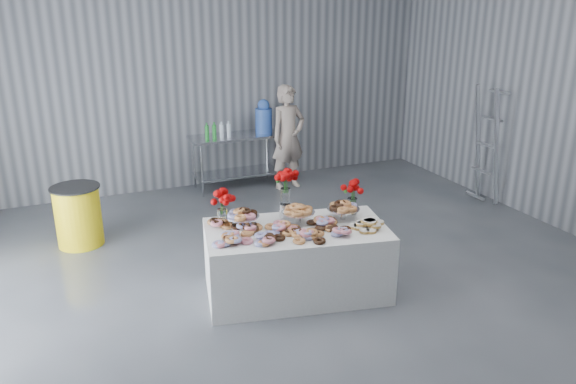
# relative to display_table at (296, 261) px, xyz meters

# --- Properties ---
(ground) EXTENTS (9.00, 9.00, 0.00)m
(ground) POSITION_rel_display_table_xyz_m (0.07, -0.46, -0.38)
(ground) COLOR #3B3D43
(ground) RESTS_ON ground
(room_walls) EXTENTS (8.04, 9.04, 4.02)m
(room_walls) POSITION_rel_display_table_xyz_m (-0.20, -0.39, 2.26)
(room_walls) COLOR gray
(room_walls) RESTS_ON ground
(display_table) EXTENTS (2.06, 1.36, 0.75)m
(display_table) POSITION_rel_display_table_xyz_m (0.00, 0.00, 0.00)
(display_table) COLOR white
(display_table) RESTS_ON ground
(prep_table) EXTENTS (1.50, 0.60, 0.90)m
(prep_table) POSITION_rel_display_table_xyz_m (0.52, 3.64, 0.24)
(prep_table) COLOR silver
(prep_table) RESTS_ON ground
(donut_mounds) EXTENTS (1.93, 1.15, 0.09)m
(donut_mounds) POSITION_rel_display_table_xyz_m (0.00, -0.05, 0.42)
(donut_mounds) COLOR #C08546
(donut_mounds) RESTS_ON display_table
(cake_stand_left) EXTENTS (0.36, 0.36, 0.17)m
(cake_stand_left) POSITION_rel_display_table_xyz_m (-0.51, 0.26, 0.52)
(cake_stand_left) COLOR silver
(cake_stand_left) RESTS_ON display_table
(cake_stand_mid) EXTENTS (0.36, 0.36, 0.17)m
(cake_stand_mid) POSITION_rel_display_table_xyz_m (0.08, 0.14, 0.52)
(cake_stand_mid) COLOR silver
(cake_stand_mid) RESTS_ON display_table
(cake_stand_right) EXTENTS (0.36, 0.36, 0.17)m
(cake_stand_right) POSITION_rel_display_table_xyz_m (0.57, 0.04, 0.52)
(cake_stand_right) COLOR silver
(cake_stand_right) RESTS_ON display_table
(danish_pile) EXTENTS (0.48, 0.48, 0.11)m
(danish_pile) POSITION_rel_display_table_xyz_m (0.70, -0.30, 0.43)
(danish_pile) COLOR white
(danish_pile) RESTS_ON display_table
(bouquet_left) EXTENTS (0.26, 0.26, 0.42)m
(bouquet_left) POSITION_rel_display_table_xyz_m (-0.68, 0.40, 0.67)
(bouquet_left) COLOR white
(bouquet_left) RESTS_ON display_table
(bouquet_right) EXTENTS (0.26, 0.26, 0.42)m
(bouquet_right) POSITION_rel_display_table_xyz_m (0.75, 0.15, 0.67)
(bouquet_right) COLOR white
(bouquet_right) RESTS_ON display_table
(bouquet_center) EXTENTS (0.26, 0.26, 0.57)m
(bouquet_center) POSITION_rel_display_table_xyz_m (0.02, 0.35, 0.75)
(bouquet_center) COLOR silver
(bouquet_center) RESTS_ON display_table
(water_jug) EXTENTS (0.28, 0.28, 0.55)m
(water_jug) POSITION_rel_display_table_xyz_m (1.02, 3.64, 0.77)
(water_jug) COLOR #4377E5
(water_jug) RESTS_ON prep_table
(drink_bottles) EXTENTS (0.54, 0.08, 0.27)m
(drink_bottles) POSITION_rel_display_table_xyz_m (0.20, 3.54, 0.66)
(drink_bottles) COLOR #268C33
(drink_bottles) RESTS_ON prep_table
(person) EXTENTS (0.70, 0.53, 1.71)m
(person) POSITION_rel_display_table_xyz_m (1.32, 3.32, 0.48)
(person) COLOR #CC8C93
(person) RESTS_ON ground
(trash_barrel) EXTENTS (0.62, 0.62, 0.79)m
(trash_barrel) POSITION_rel_display_table_xyz_m (-2.06, 2.24, 0.02)
(trash_barrel) COLOR yellow
(trash_barrel) RESTS_ON ground
(stepladder) EXTENTS (0.50, 0.46, 1.83)m
(stepladder) POSITION_rel_display_table_xyz_m (3.82, 1.48, 0.53)
(stepladder) COLOR silver
(stepladder) RESTS_ON ground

